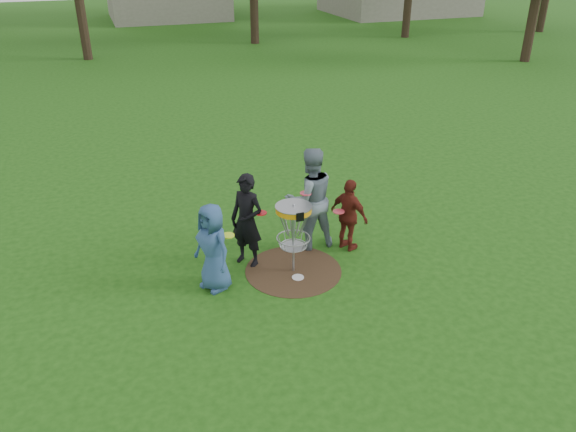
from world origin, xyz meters
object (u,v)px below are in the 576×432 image
object	(u,v)px
player_blue	(213,247)
player_black	(247,221)
player_grey	(310,198)
disc_golf_basket	(294,222)
player_maroon	(349,215)

from	to	relation	value
player_blue	player_black	xyz separation A→B (m)	(0.77, 0.59, 0.10)
player_grey	disc_golf_basket	xyz separation A→B (m)	(-0.63, -0.81, -0.01)
player_maroon	player_grey	bearing A→B (deg)	33.55
player_maroon	disc_golf_basket	bearing A→B (deg)	81.37
player_black	player_maroon	size ratio (longest dim) A/B	1.22
player_maroon	disc_golf_basket	xyz separation A→B (m)	(-1.30, -0.42, 0.28)
player_black	disc_golf_basket	size ratio (longest dim) A/B	1.31
disc_golf_basket	player_maroon	bearing A→B (deg)	17.89
player_maroon	player_blue	bearing A→B (deg)	72.70
player_blue	disc_golf_basket	size ratio (longest dim) A/B	1.17
player_grey	disc_golf_basket	size ratio (longest dim) A/B	1.50
player_grey	disc_golf_basket	bearing A→B (deg)	50.75
player_grey	player_blue	bearing A→B (deg)	20.24
player_blue	player_black	bearing A→B (deg)	99.90
disc_golf_basket	player_black	bearing A→B (deg)	141.95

